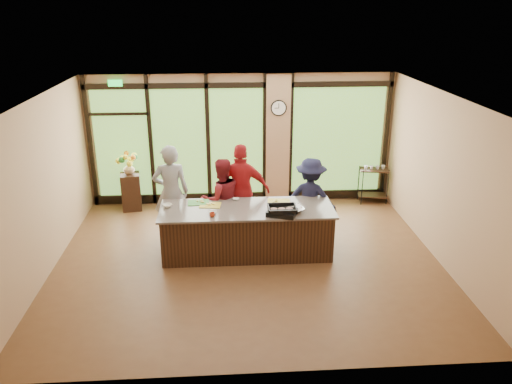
{
  "coord_description": "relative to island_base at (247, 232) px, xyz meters",
  "views": [
    {
      "loc": [
        -0.4,
        -8.15,
        4.47
      ],
      "look_at": [
        0.18,
        0.4,
        1.2
      ],
      "focal_mm": 35.0,
      "sensor_mm": 36.0,
      "label": 1
    }
  ],
  "objects": [
    {
      "name": "cutting_board_left",
      "position": [
        -0.9,
        0.32,
        0.49
      ],
      "size": [
        0.41,
        0.32,
        0.01
      ],
      "primitive_type": "cube",
      "rotation": [
        0.0,
        0.0,
        0.05
      ],
      "color": "#3C8E33",
      "rests_on": "countertop"
    },
    {
      "name": "red_ramekin",
      "position": [
        -0.63,
        -0.35,
        0.52
      ],
      "size": [
        0.1,
        0.1,
        0.08
      ],
      "primitive_type": "imported",
      "rotation": [
        0.0,
        0.0,
        -0.05
      ],
      "color": "#A32C10",
      "rests_on": "countertop"
    },
    {
      "name": "cook_midleft",
      "position": [
        -0.47,
        0.67,
        0.4
      ],
      "size": [
        0.96,
        0.84,
        1.67
      ],
      "primitive_type": "imported",
      "rotation": [
        0.0,
        0.0,
        3.44
      ],
      "color": "maroon",
      "rests_on": "floor"
    },
    {
      "name": "right_wall",
      "position": [
        3.5,
        -0.3,
        1.06
      ],
      "size": [
        0.0,
        6.0,
        6.0
      ],
      "primitive_type": "plane",
      "rotation": [
        1.57,
        0.0,
        -1.57
      ],
      "color": "tan",
      "rests_on": "floor"
    },
    {
      "name": "cook_midright",
      "position": [
        -0.06,
        0.86,
        0.51
      ],
      "size": [
        1.16,
        0.6,
        1.89
      ],
      "primitive_type": "imported",
      "rotation": [
        0.0,
        0.0,
        3.01
      ],
      "color": "#AA1A1E",
      "rests_on": "floor"
    },
    {
      "name": "back_wall",
      "position": [
        0.0,
        2.7,
        1.06
      ],
      "size": [
        7.0,
        0.0,
        7.0
      ],
      "primitive_type": "plane",
      "rotation": [
        1.57,
        0.0,
        0.0
      ],
      "color": "tan",
      "rests_on": "floor"
    },
    {
      "name": "bar_cart",
      "position": [
        3.1,
        2.4,
        0.1
      ],
      "size": [
        0.71,
        0.48,
        0.9
      ],
      "rotation": [
        0.0,
        0.0,
        -0.17
      ],
      "color": "#321C10",
      "rests_on": "floor"
    },
    {
      "name": "prep_bowl_far",
      "position": [
        -0.18,
        0.43,
        0.5
      ],
      "size": [
        0.14,
        0.14,
        0.03
      ],
      "primitive_type": "imported",
      "rotation": [
        0.0,
        0.0,
        -0.16
      ],
      "color": "white",
      "rests_on": "countertop"
    },
    {
      "name": "cutting_board_right",
      "position": [
        0.62,
        0.26,
        0.49
      ],
      "size": [
        0.45,
        0.36,
        0.01
      ],
      "primitive_type": "cube",
      "rotation": [
        0.0,
        0.0,
        -0.1
      ],
      "color": "gold",
      "rests_on": "countertop"
    },
    {
      "name": "roasting_pan",
      "position": [
        0.61,
        -0.34,
        0.52
      ],
      "size": [
        0.61,
        0.54,
        0.09
      ],
      "primitive_type": "cube",
      "rotation": [
        0.0,
        0.0,
        -0.36
      ],
      "color": "black",
      "rests_on": "countertop"
    },
    {
      "name": "cook_left",
      "position": [
        -1.45,
        0.78,
        0.53
      ],
      "size": [
        0.75,
        0.53,
        1.93
      ],
      "primitive_type": "imported",
      "rotation": [
        0.0,
        0.0,
        3.25
      ],
      "color": "gray",
      "rests_on": "floor"
    },
    {
      "name": "window_wall",
      "position": [
        0.16,
        2.65,
        0.95
      ],
      "size": [
        6.9,
        0.12,
        3.0
      ],
      "color": "tan",
      "rests_on": "floor"
    },
    {
      "name": "cook_right",
      "position": [
        1.3,
        0.68,
        0.38
      ],
      "size": [
        1.2,
        0.93,
        1.64
      ],
      "primitive_type": "imported",
      "rotation": [
        0.0,
        0.0,
        2.8
      ],
      "color": "#161832",
      "rests_on": "floor"
    },
    {
      "name": "flower_stand",
      "position": [
        -2.53,
        2.33,
        -0.02
      ],
      "size": [
        0.49,
        0.49,
        0.85
      ],
      "primitive_type": "cube",
      "rotation": [
        0.0,
        0.0,
        0.16
      ],
      "color": "#321C10",
      "rests_on": "floor"
    },
    {
      "name": "floor",
      "position": [
        0.0,
        -0.3,
        -0.44
      ],
      "size": [
        7.0,
        7.0,
        0.0
      ],
      "primitive_type": "plane",
      "color": "brown",
      "rests_on": "ground"
    },
    {
      "name": "mixing_bowl",
      "position": [
        0.84,
        -0.23,
        0.52
      ],
      "size": [
        0.45,
        0.45,
        0.08
      ],
      "primitive_type": "imported",
      "rotation": [
        0.0,
        0.0,
        0.41
      ],
      "color": "silver",
      "rests_on": "countertop"
    },
    {
      "name": "flower_vase",
      "position": [
        -2.53,
        2.33,
        0.54
      ],
      "size": [
        0.33,
        0.33,
        0.26
      ],
      "primitive_type": "imported",
      "rotation": [
        0.0,
        0.0,
        -0.43
      ],
      "color": "#977752",
      "rests_on": "flower_stand"
    },
    {
      "name": "prep_bowl_mid",
      "position": [
        -0.63,
        -0.21,
        0.5
      ],
      "size": [
        0.15,
        0.15,
        0.04
      ],
      "primitive_type": "imported",
      "rotation": [
        0.0,
        0.0,
        -0.03
      ],
      "color": "white",
      "rests_on": "countertop"
    },
    {
      "name": "cutting_board_center",
      "position": [
        -0.68,
        0.18,
        0.49
      ],
      "size": [
        0.42,
        0.33,
        0.01
      ],
      "primitive_type": "cube",
      "rotation": [
        0.0,
        0.0,
        -0.12
      ],
      "color": "gold",
      "rests_on": "countertop"
    },
    {
      "name": "wall_clock",
      "position": [
        0.85,
        2.57,
        1.81
      ],
      "size": [
        0.36,
        0.04,
        0.36
      ],
      "color": "black",
      "rests_on": "window_wall"
    },
    {
      "name": "prep_bowl_near",
      "position": [
        -1.46,
        0.15,
        0.51
      ],
      "size": [
        0.21,
        0.21,
        0.05
      ],
      "primitive_type": "imported",
      "rotation": [
        0.0,
        0.0,
        -0.22
      ],
      "color": "white",
      "rests_on": "countertop"
    },
    {
      "name": "countertop",
      "position": [
        0.0,
        0.0,
        0.46
      ],
      "size": [
        3.2,
        1.1,
        0.04
      ],
      "primitive_type": "cube",
      "color": "slate",
      "rests_on": "island_base"
    },
    {
      "name": "left_wall",
      "position": [
        -3.5,
        -0.3,
        1.06
      ],
      "size": [
        0.0,
        6.0,
        6.0
      ],
      "primitive_type": "plane",
      "rotation": [
        1.57,
        0.0,
        1.57
      ],
      "color": "tan",
      "rests_on": "floor"
    },
    {
      "name": "island_base",
      "position": [
        0.0,
        0.0,
        0.0
      ],
      "size": [
        3.1,
        1.0,
        0.88
      ],
      "primitive_type": "cube",
      "color": "#321C10",
      "rests_on": "floor"
    },
    {
      "name": "ceiling",
      "position": [
        0.0,
        -0.3,
        2.56
      ],
      "size": [
        7.0,
        7.0,
        0.0
      ],
      "primitive_type": "plane",
      "rotation": [
        3.14,
        0.0,
        0.0
      ],
      "color": "white",
      "rests_on": "back_wall"
    }
  ]
}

